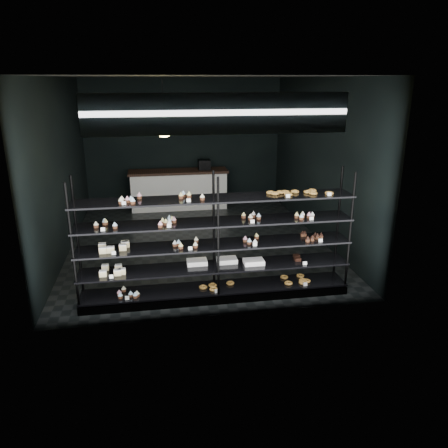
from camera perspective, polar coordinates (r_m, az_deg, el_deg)
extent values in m
cube|color=black|center=(8.96, -3.48, -2.21)|extent=(5.00, 6.00, 0.01)
cube|color=black|center=(8.39, -3.92, 18.64)|extent=(5.00, 6.00, 0.01)
cube|color=black|center=(11.48, -5.27, 10.55)|extent=(5.00, 0.01, 3.20)
cube|color=black|center=(5.63, -0.50, 2.39)|extent=(5.00, 0.01, 3.20)
cube|color=black|center=(8.65, -20.52, 6.89)|extent=(0.01, 6.00, 3.20)
cube|color=black|center=(9.12, 12.29, 8.18)|extent=(0.01, 6.00, 3.20)
cube|color=black|center=(6.71, -1.01, -9.04)|extent=(4.00, 0.50, 0.12)
cylinder|color=black|center=(6.17, -19.17, -3.23)|extent=(0.04, 0.04, 1.85)
cylinder|color=black|center=(6.58, -18.59, -1.84)|extent=(0.04, 0.04, 1.85)
cylinder|color=black|center=(6.14, -0.76, -2.29)|extent=(0.04, 0.04, 1.85)
cylinder|color=black|center=(6.55, -1.34, -0.95)|extent=(0.04, 0.04, 1.85)
cylinder|color=black|center=(6.70, 16.13, -1.22)|extent=(0.04, 0.04, 1.85)
cylinder|color=black|center=(7.08, 14.64, -0.05)|extent=(0.04, 0.04, 1.85)
cube|color=black|center=(6.67, -1.02, -8.35)|extent=(4.00, 0.50, 0.03)
cube|color=black|center=(6.52, -1.03, -5.61)|extent=(4.00, 0.50, 0.02)
cube|color=black|center=(6.39, -1.05, -2.74)|extent=(4.00, 0.50, 0.02)
cube|color=black|center=(6.27, -1.07, 0.25)|extent=(4.00, 0.50, 0.02)
cube|color=black|center=(6.17, -1.09, 3.34)|extent=(4.00, 0.50, 0.02)
cube|color=white|center=(5.94, -12.65, 2.66)|extent=(0.06, 0.04, 0.06)
cube|color=white|center=(5.95, -4.20, 3.09)|extent=(0.06, 0.04, 0.06)
cube|color=white|center=(6.21, 8.20, 3.60)|extent=(0.06, 0.04, 0.06)
cube|color=white|center=(6.41, 13.19, 3.76)|extent=(0.06, 0.04, 0.06)
cube|color=white|center=(6.07, -15.52, -0.70)|extent=(0.06, 0.04, 0.06)
cube|color=white|center=(6.03, -7.04, -0.26)|extent=(0.05, 0.04, 0.06)
cube|color=white|center=(6.18, 3.71, 0.30)|extent=(0.05, 0.04, 0.06)
cube|color=white|center=(6.41, 10.97, 0.68)|extent=(0.06, 0.04, 0.06)
cube|color=white|center=(6.18, -14.45, -3.73)|extent=(0.06, 0.04, 0.06)
cube|color=white|center=(6.16, -4.89, -3.24)|extent=(0.06, 0.04, 0.06)
cube|color=white|center=(6.31, 4.13, -2.70)|extent=(0.05, 0.04, 0.06)
cube|color=white|center=(6.58, 12.13, -2.16)|extent=(0.06, 0.04, 0.06)
cube|color=white|center=(6.32, -14.92, -6.70)|extent=(0.06, 0.04, 0.06)
cube|color=white|center=(6.66, 10.72, -5.06)|extent=(0.06, 0.04, 0.06)
cube|color=white|center=(6.45, -12.17, -9.42)|extent=(0.06, 0.04, 0.06)
cube|color=white|center=(6.50, -0.56, -8.75)|extent=(0.05, 0.04, 0.06)
cube|color=white|center=(6.79, 10.26, -7.80)|extent=(0.06, 0.04, 0.06)
cube|color=#0D0B3A|center=(5.51, -0.67, 14.20)|extent=(3.20, 0.04, 0.45)
cube|color=white|center=(5.49, -0.64, 14.19)|extent=(3.30, 0.02, 0.50)
cylinder|color=black|center=(6.93, -8.01, 16.09)|extent=(0.01, 0.01, 0.57)
sphere|color=#F9CF57|center=(6.96, -7.84, 12.44)|extent=(0.32, 0.32, 0.32)
cube|color=white|center=(11.19, -5.91, 4.37)|extent=(2.38, 0.60, 0.92)
cube|color=black|center=(11.09, -6.00, 6.83)|extent=(2.47, 0.65, 0.06)
cube|color=black|center=(11.11, -2.61, 7.76)|extent=(0.30, 0.30, 0.25)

